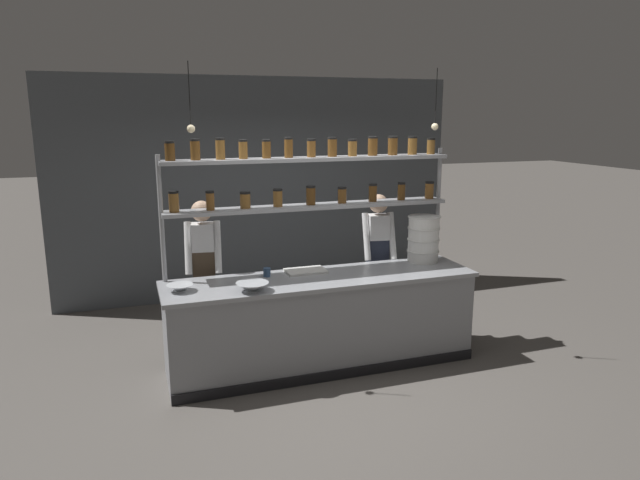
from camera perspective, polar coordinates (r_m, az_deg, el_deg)
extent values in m
plane|color=#5B5651|center=(5.88, 0.16, -12.33)|extent=(40.00, 40.00, 0.00)
cube|color=#4C5156|center=(7.84, -5.96, 5.17)|extent=(5.47, 0.12, 2.95)
cube|color=gray|center=(5.71, 0.16, -8.32)|extent=(3.01, 0.72, 0.88)
cube|color=#999BA0|center=(5.56, 0.16, -3.89)|extent=(3.07, 0.76, 0.04)
cube|color=black|center=(5.55, 1.43, -13.36)|extent=(3.01, 0.03, 0.10)
cylinder|color=#999BA0|center=(5.56, -15.30, -2.68)|extent=(0.04, 0.04, 2.11)
cylinder|color=#999BA0|center=(6.41, 11.54, -0.48)|extent=(0.04, 0.04, 2.11)
cube|color=#999BA0|center=(5.72, -0.92, 3.37)|extent=(2.91, 0.28, 0.04)
cylinder|color=brown|center=(5.45, -14.41, 3.63)|extent=(0.09, 0.09, 0.18)
cylinder|color=black|center=(5.43, -14.46, 4.65)|extent=(0.09, 0.09, 0.02)
cylinder|color=brown|center=(5.48, -10.92, 3.79)|extent=(0.08, 0.08, 0.16)
cylinder|color=black|center=(5.47, -10.96, 4.73)|extent=(0.08, 0.08, 0.02)
cylinder|color=brown|center=(5.54, -7.48, 3.88)|extent=(0.10, 0.10, 0.14)
cylinder|color=black|center=(5.53, -7.51, 4.70)|extent=(0.10, 0.10, 0.02)
cylinder|color=brown|center=(5.61, -4.24, 4.14)|extent=(0.09, 0.09, 0.15)
cylinder|color=black|center=(5.60, -4.26, 5.02)|extent=(0.09, 0.09, 0.02)
cylinder|color=#513314|center=(5.71, -0.88, 4.40)|extent=(0.09, 0.09, 0.17)
cylinder|color=black|center=(5.69, -0.88, 5.35)|extent=(0.10, 0.10, 0.02)
cylinder|color=brown|center=(5.82, 2.22, 4.42)|extent=(0.09, 0.09, 0.15)
cylinder|color=black|center=(5.81, 2.23, 5.22)|extent=(0.09, 0.09, 0.02)
cylinder|color=#513314|center=(5.95, 5.30, 4.64)|extent=(0.09, 0.09, 0.16)
cylinder|color=black|center=(5.94, 5.32, 5.52)|extent=(0.09, 0.09, 0.02)
cylinder|color=#513314|center=(6.09, 8.14, 4.76)|extent=(0.08, 0.08, 0.17)
cylinder|color=black|center=(6.08, 8.17, 5.63)|extent=(0.08, 0.08, 0.02)
cylinder|color=brown|center=(6.25, 10.88, 4.84)|extent=(0.09, 0.09, 0.16)
cylinder|color=black|center=(6.24, 10.91, 5.67)|extent=(0.09, 0.09, 0.02)
cube|color=#999BA0|center=(5.67, -0.94, 8.10)|extent=(2.91, 0.28, 0.04)
cylinder|color=#513314|center=(5.40, -14.79, 8.50)|extent=(0.09, 0.09, 0.16)
cylinder|color=black|center=(5.39, -14.84, 9.44)|extent=(0.09, 0.09, 0.02)
cylinder|color=brown|center=(5.42, -12.37, 8.72)|extent=(0.09, 0.09, 0.17)
cylinder|color=black|center=(5.41, -12.42, 9.74)|extent=(0.09, 0.09, 0.02)
cylinder|color=brown|center=(5.45, -9.94, 8.87)|extent=(0.09, 0.09, 0.18)
cylinder|color=black|center=(5.44, -9.98, 9.92)|extent=(0.09, 0.09, 0.02)
cylinder|color=brown|center=(5.49, -7.69, 8.88)|extent=(0.08, 0.08, 0.16)
cylinder|color=black|center=(5.48, -7.72, 9.82)|extent=(0.09, 0.09, 0.02)
cylinder|color=brown|center=(5.54, -5.38, 8.96)|extent=(0.08, 0.08, 0.16)
cylinder|color=black|center=(5.53, -5.40, 9.88)|extent=(0.09, 0.09, 0.02)
cylinder|color=brown|center=(5.59, -3.16, 9.11)|extent=(0.08, 0.08, 0.18)
cylinder|color=black|center=(5.59, -3.17, 10.12)|extent=(0.09, 0.09, 0.02)
cylinder|color=brown|center=(5.66, -0.87, 9.08)|extent=(0.09, 0.09, 0.16)
cylinder|color=black|center=(5.66, -0.88, 9.98)|extent=(0.09, 0.09, 0.02)
cylinder|color=brown|center=(5.73, 1.24, 9.19)|extent=(0.09, 0.09, 0.17)
cylinder|color=black|center=(5.73, 1.24, 10.14)|extent=(0.09, 0.09, 0.02)
cylinder|color=brown|center=(5.81, 3.26, 9.11)|extent=(0.09, 0.09, 0.15)
cylinder|color=black|center=(5.81, 3.27, 9.94)|extent=(0.09, 0.09, 0.02)
cylinder|color=brown|center=(5.90, 5.29, 9.25)|extent=(0.10, 0.10, 0.17)
cylinder|color=black|center=(5.89, 5.31, 10.18)|extent=(0.10, 0.10, 0.02)
cylinder|color=brown|center=(5.99, 7.28, 9.25)|extent=(0.10, 0.10, 0.17)
cylinder|color=black|center=(5.99, 7.31, 10.17)|extent=(0.10, 0.10, 0.02)
cylinder|color=brown|center=(6.10, 9.22, 9.22)|extent=(0.10, 0.10, 0.17)
cylinder|color=black|center=(6.09, 9.26, 10.11)|extent=(0.10, 0.10, 0.02)
cylinder|color=brown|center=(6.20, 11.03, 9.12)|extent=(0.08, 0.08, 0.15)
cylinder|color=black|center=(6.20, 11.07, 9.89)|extent=(0.09, 0.09, 0.02)
cylinder|color=black|center=(6.06, -12.05, -7.82)|extent=(0.11, 0.11, 0.79)
cylinder|color=black|center=(6.06, -10.53, -7.76)|extent=(0.11, 0.11, 0.79)
cube|color=#473828|center=(5.89, -11.53, -2.65)|extent=(0.24, 0.20, 0.34)
cube|color=white|center=(5.82, -11.66, 0.30)|extent=(0.24, 0.21, 0.28)
sphere|color=tan|center=(5.77, -11.77, 2.85)|extent=(0.21, 0.21, 0.21)
cylinder|color=white|center=(5.79, -13.06, -0.79)|extent=(0.10, 0.25, 0.52)
cylinder|color=white|center=(5.78, -10.19, -0.68)|extent=(0.10, 0.25, 0.52)
cylinder|color=black|center=(6.51, 4.97, -6.18)|extent=(0.11, 0.11, 0.78)
cylinder|color=black|center=(6.55, 6.34, -6.09)|extent=(0.11, 0.11, 0.78)
cube|color=#232838|center=(6.38, 5.77, -1.39)|extent=(0.24, 0.20, 0.34)
cube|color=white|center=(6.31, 5.83, 1.31)|extent=(0.25, 0.21, 0.28)
sphere|color=tan|center=(6.26, 5.88, 3.64)|extent=(0.21, 0.21, 0.21)
cylinder|color=white|center=(6.23, 4.67, 0.33)|extent=(0.11, 0.25, 0.51)
cylinder|color=white|center=(6.31, 7.22, 0.42)|extent=(0.11, 0.25, 0.51)
cylinder|color=white|center=(6.21, 10.23, -1.61)|extent=(0.32, 0.32, 0.11)
cylinder|color=silver|center=(6.20, 10.25, -1.06)|extent=(0.34, 0.34, 0.01)
cylinder|color=white|center=(6.18, 10.27, -0.50)|extent=(0.32, 0.32, 0.11)
cylinder|color=silver|center=(6.17, 10.30, 0.06)|extent=(0.34, 0.34, 0.01)
cylinder|color=white|center=(6.16, 10.32, 0.62)|extent=(0.32, 0.32, 0.11)
cylinder|color=silver|center=(6.15, 10.34, 1.19)|extent=(0.34, 0.34, 0.01)
cylinder|color=white|center=(6.13, 10.36, 1.75)|extent=(0.32, 0.32, 0.11)
cylinder|color=silver|center=(6.12, 10.39, 2.32)|extent=(0.34, 0.34, 0.01)
cube|color=silver|center=(5.72, -1.45, -3.11)|extent=(0.40, 0.26, 0.02)
cylinder|color=#B2B7BC|center=(5.15, -6.77, -5.05)|extent=(0.13, 0.13, 0.01)
cone|color=#B2B7BC|center=(5.14, -6.78, -4.68)|extent=(0.30, 0.30, 0.08)
cylinder|color=silver|center=(5.26, -13.81, -4.95)|extent=(0.11, 0.11, 0.01)
cone|color=silver|center=(5.25, -13.83, -4.68)|extent=(0.23, 0.23, 0.06)
cylinder|color=#334C70|center=(5.58, -5.33, -3.23)|extent=(0.07, 0.07, 0.09)
cylinder|color=black|center=(5.07, -12.93, 13.94)|extent=(0.01, 0.01, 0.56)
sphere|color=#F9E5B2|center=(5.07, -12.78, 10.79)|extent=(0.07, 0.07, 0.07)
cylinder|color=black|center=(5.83, 11.54, 13.78)|extent=(0.01, 0.01, 0.56)
sphere|color=#F9E5B2|center=(5.83, 11.42, 11.05)|extent=(0.07, 0.07, 0.07)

